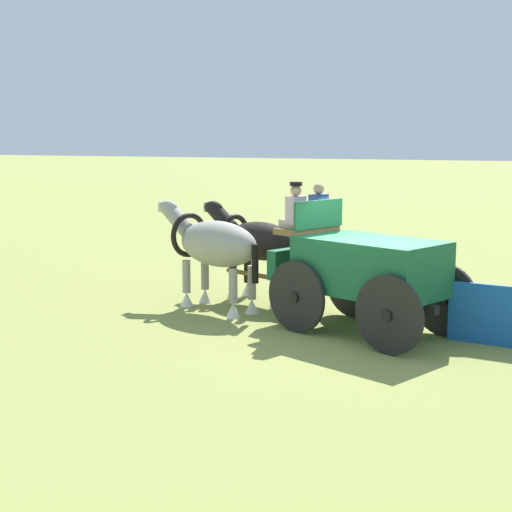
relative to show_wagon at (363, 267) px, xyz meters
The scene contains 4 objects.
ground_plane 1.27m from the show_wagon, 158.40° to the left, with size 220.00×220.00×0.00m, color olive.
show_wagon is the anchor object (origin of this frame).
draft_horse_near 3.57m from the show_wagon, 11.21° to the right, with size 3.09×1.71×2.26m.
draft_horse_off 3.59m from the show_wagon, 32.16° to the right, with size 2.91×1.60×2.18m.
Camera 1 is at (-3.71, 13.77, 3.70)m, focal length 53.75 mm.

